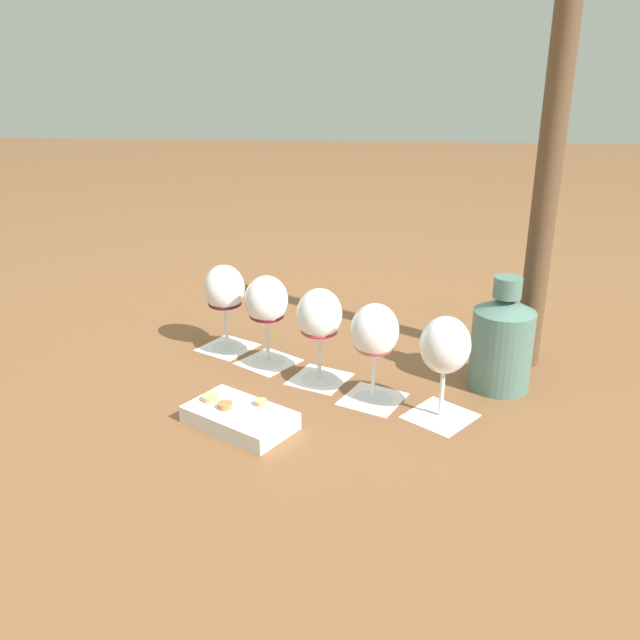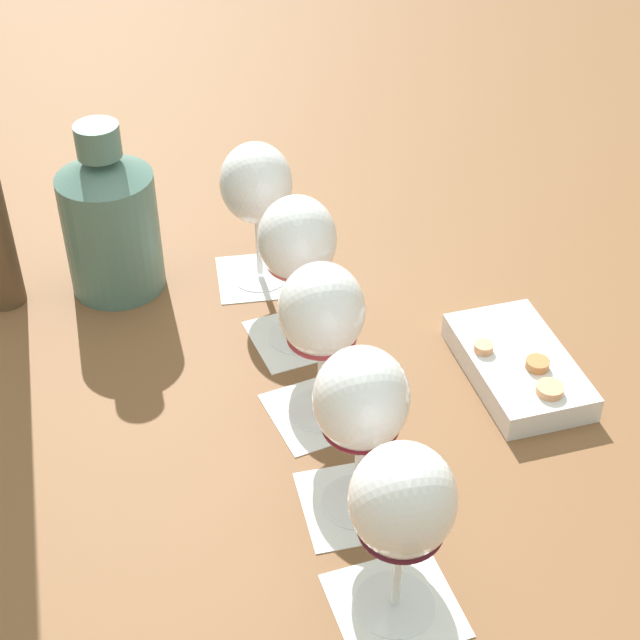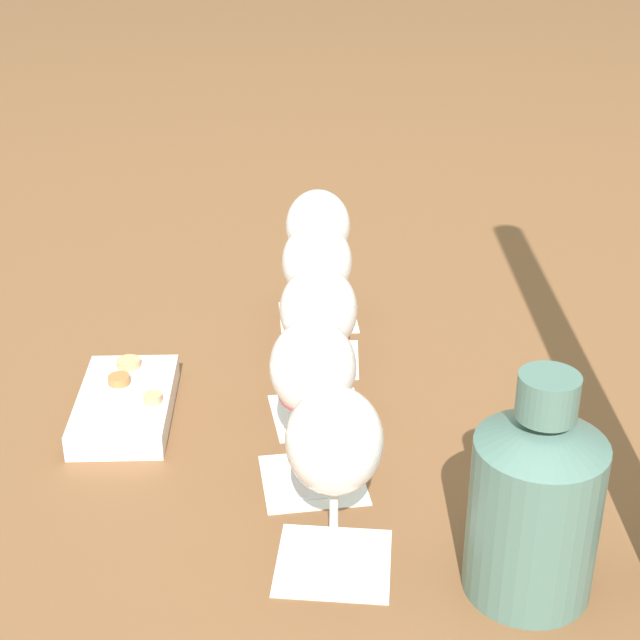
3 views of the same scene
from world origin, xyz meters
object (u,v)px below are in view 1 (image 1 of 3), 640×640
at_px(wine_glass_4, 224,292).
at_px(snack_dish, 239,417).
at_px(wine_glass_3, 267,304).
at_px(umbrella_pole, 550,161).
at_px(wine_glass_2, 320,318).
at_px(wine_glass_0, 445,350).
at_px(wine_glass_1, 375,335).
at_px(ceramic_vase, 502,341).

bearing_deg(wine_glass_4, snack_dish, 105.62).
height_order(wine_glass_3, umbrella_pole, umbrella_pole).
bearing_deg(wine_glass_2, wine_glass_0, 149.36).
relative_size(wine_glass_1, wine_glass_4, 1.00).
relative_size(wine_glass_1, ceramic_vase, 0.84).
bearing_deg(snack_dish, wine_glass_1, -153.35).
distance_m(wine_glass_0, wine_glass_4, 0.50).
height_order(wine_glass_3, ceramic_vase, ceramic_vase).
distance_m(wine_glass_1, wine_glass_3, 0.26).
height_order(ceramic_vase, snack_dish, ceramic_vase).
height_order(wine_glass_1, ceramic_vase, ceramic_vase).
distance_m(wine_glass_1, snack_dish, 0.27).
xyz_separation_m(wine_glass_4, snack_dish, (-0.09, 0.32, -0.11)).
bearing_deg(wine_glass_4, wine_glass_3, 146.37).
xyz_separation_m(ceramic_vase, snack_dish, (0.45, 0.18, -0.08)).
height_order(wine_glass_0, wine_glass_3, same).
xyz_separation_m(wine_glass_0, wine_glass_2, (0.22, -0.13, 0.00)).
height_order(snack_dish, umbrella_pole, umbrella_pole).
bearing_deg(snack_dish, ceramic_vase, -158.27).
bearing_deg(wine_glass_0, wine_glass_3, -30.80).
relative_size(wine_glass_0, ceramic_vase, 0.84).
distance_m(wine_glass_1, ceramic_vase, 0.24).
relative_size(ceramic_vase, snack_dish, 1.03).
distance_m(ceramic_vase, umbrella_pole, 0.34).
xyz_separation_m(wine_glass_1, ceramic_vase, (-0.23, -0.07, -0.03)).
bearing_deg(wine_glass_3, wine_glass_4, -33.63).
relative_size(wine_glass_0, wine_glass_4, 1.00).
bearing_deg(wine_glass_0, wine_glass_4, -31.46).
bearing_deg(wine_glass_2, umbrella_pole, -164.89).
distance_m(wine_glass_0, snack_dish, 0.36).
distance_m(wine_glass_3, ceramic_vase, 0.45).
bearing_deg(wine_glass_0, wine_glass_2, -30.64).
distance_m(wine_glass_3, wine_glass_4, 0.12).
bearing_deg(wine_glass_1, umbrella_pole, -148.79).
distance_m(wine_glass_0, umbrella_pole, 0.41).
height_order(wine_glass_2, ceramic_vase, ceramic_vase).
bearing_deg(snack_dish, wine_glass_4, -74.38).
xyz_separation_m(wine_glass_3, snack_dish, (0.01, 0.25, -0.11)).
bearing_deg(wine_glass_0, ceramic_vase, -133.46).
xyz_separation_m(wine_glass_0, wine_glass_4, (0.43, -0.26, 0.00)).
distance_m(ceramic_vase, snack_dish, 0.49).
distance_m(wine_glass_2, snack_dish, 0.25).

